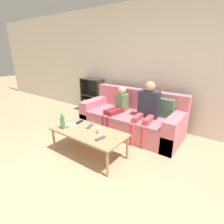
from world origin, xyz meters
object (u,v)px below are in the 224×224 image
object	(u,v)px
bookshelf	(93,100)
person_adult	(147,107)
couch	(132,119)
cup_near	(100,130)
tv_remote_0	(100,138)
person_child	(117,107)
tv_remote_2	(80,122)
tv_remote_1	(90,126)
bottle	(63,122)
coffee_table	(89,133)
snack_bowl	(71,125)

from	to	relation	value
bookshelf	person_adult	bearing A→B (deg)	-16.42
bookshelf	couch	bearing A→B (deg)	-17.11
cup_near	tv_remote_0	world-z (taller)	cup_near
person_child	tv_remote_0	bearing A→B (deg)	-58.68
person_adult	tv_remote_2	size ratio (longest dim) A/B	6.30
bookshelf	tv_remote_1	bearing A→B (deg)	-49.48
bottle	coffee_table	bearing A→B (deg)	22.89
tv_remote_0	bottle	distance (m)	0.74
person_child	snack_bowl	distance (m)	1.09
bookshelf	person_adult	size ratio (longest dim) A/B	0.84
person_adult	person_child	distance (m)	0.65
person_child	tv_remote_0	distance (m)	1.22
coffee_table	person_child	bearing A→B (deg)	98.22
tv_remote_2	bottle	bearing A→B (deg)	-106.52
coffee_table	person_adult	bearing A→B (deg)	65.49
person_child	tv_remote_1	bearing A→B (deg)	-77.55
couch	person_adult	bearing A→B (deg)	-13.57
tv_remote_0	bookshelf	bearing A→B (deg)	144.14
couch	bookshelf	world-z (taller)	bookshelf
coffee_table	tv_remote_2	distance (m)	0.41
couch	snack_bowl	size ratio (longest dim) A/B	13.75
person_child	bottle	size ratio (longest dim) A/B	3.71
person_child	person_adult	bearing A→B (deg)	12.95
tv_remote_1	tv_remote_2	world-z (taller)	same
person_child	cup_near	xyz separation A→B (m)	(0.34, -0.98, -0.06)
bottle	cup_near	bearing A→B (deg)	20.21
person_child	tv_remote_1	size ratio (longest dim) A/B	5.36
couch	cup_near	world-z (taller)	couch
cup_near	tv_remote_1	xyz separation A→B (m)	(-0.28, 0.08, -0.04)
person_adult	tv_remote_0	distance (m)	1.20
bookshelf	bottle	xyz separation A→B (m)	(0.97, -1.80, 0.19)
coffee_table	snack_bowl	world-z (taller)	snack_bowl
couch	tv_remote_1	bearing A→B (deg)	-101.59
tv_remote_2	snack_bowl	distance (m)	0.21
person_adult	couch	bearing A→B (deg)	161.71
cup_near	tv_remote_1	world-z (taller)	cup_near
bookshelf	cup_near	size ratio (longest dim) A/B	10.03
tv_remote_1	tv_remote_2	xyz separation A→B (m)	(-0.28, 0.04, 0.00)
person_child	snack_bowl	bearing A→B (deg)	-91.95
cup_near	couch	bearing A→B (deg)	93.43
tv_remote_0	cup_near	bearing A→B (deg)	142.37
couch	snack_bowl	world-z (taller)	couch
person_child	tv_remote_2	size ratio (longest dim) A/B	5.38
person_adult	cup_near	xyz separation A→B (m)	(-0.30, -1.03, -0.16)
tv_remote_2	snack_bowl	bearing A→B (deg)	-95.25
tv_remote_0	tv_remote_1	world-z (taller)	same
coffee_table	snack_bowl	bearing A→B (deg)	-173.37
bookshelf	person_child	xyz separation A→B (m)	(1.22, -0.60, 0.19)
bookshelf	tv_remote_0	bearing A→B (deg)	-45.49
tv_remote_2	tv_remote_0	bearing A→B (deg)	-30.62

